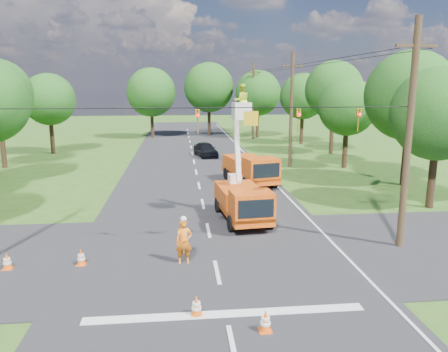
{
  "coord_description": "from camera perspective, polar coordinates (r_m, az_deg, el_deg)",
  "views": [
    {
      "loc": [
        -1.37,
        -15.85,
        7.22
      ],
      "look_at": [
        0.9,
        6.05,
        2.6
      ],
      "focal_mm": 35.0,
      "sensor_mm": 36.0,
      "label": 1
    }
  ],
  "objects": [
    {
      "name": "bucket_truck",
      "position": [
        23.27,
        2.47,
        -2.22
      ],
      "size": [
        2.65,
        5.73,
        7.27
      ],
      "rotation": [
        0.0,
        0.0,
        0.1
      ],
      "color": "orange",
      "rests_on": "ground"
    },
    {
      "name": "distant_car",
      "position": [
        44.62,
        -2.41,
        3.49
      ],
      "size": [
        2.65,
        4.6,
        1.47
      ],
      "primitive_type": "imported",
      "rotation": [
        0.0,
        0.0,
        0.22
      ],
      "color": "black",
      "rests_on": "ground"
    },
    {
      "name": "traffic_cone_4",
      "position": [
        18.91,
        -18.16,
        -10.04
      ],
      "size": [
        0.38,
        0.38,
        0.71
      ],
      "color": "#FF580D",
      "rests_on": "ground"
    },
    {
      "name": "tree_right_a",
      "position": [
        28.15,
        26.21,
        7.28
      ],
      "size": [
        5.4,
        5.4,
        8.28
      ],
      "color": "#382616",
      "rests_on": "ground"
    },
    {
      "name": "stop_bar",
      "position": [
        14.63,
        0.25,
        -17.73
      ],
      "size": [
        9.0,
        0.45,
        0.02
      ],
      "primitive_type": "cube",
      "color": "silver",
      "rests_on": "ground"
    },
    {
      "name": "traffic_cone_3",
      "position": [
        27.1,
        5.22,
        -2.86
      ],
      "size": [
        0.38,
        0.38,
        0.71
      ],
      "color": "#FF580D",
      "rests_on": "ground"
    },
    {
      "name": "traffic_cone_7",
      "position": [
        34.08,
        5.65,
        0.18
      ],
      "size": [
        0.38,
        0.38,
        0.71
      ],
      "color": "#FF580D",
      "rests_on": "ground"
    },
    {
      "name": "ground",
      "position": [
        36.59,
        -3.66,
        0.45
      ],
      "size": [
        140.0,
        140.0,
        0.0
      ],
      "primitive_type": "plane",
      "color": "#2E5018",
      "rests_on": "ground"
    },
    {
      "name": "tree_right_c",
      "position": [
        39.67,
        15.82,
        8.66
      ],
      "size": [
        5.0,
        5.0,
        7.83
      ],
      "color": "#382616",
      "rests_on": "ground"
    },
    {
      "name": "traffic_cone_5",
      "position": [
        19.62,
        -26.48,
        -9.92
      ],
      "size": [
        0.38,
        0.38,
        0.71
      ],
      "color": "#FF580D",
      "rests_on": "ground"
    },
    {
      "name": "pole_right_far",
      "position": [
        58.72,
        3.82,
        9.77
      ],
      "size": [
        1.8,
        0.3,
        10.0
      ],
      "color": "#4C3823",
      "rests_on": "ground"
    },
    {
      "name": "road_main",
      "position": [
        36.59,
        -3.66,
        0.45
      ],
      "size": [
        12.0,
        100.0,
        0.06
      ],
      "primitive_type": "cube",
      "color": "black",
      "rests_on": "ground"
    },
    {
      "name": "edge_line",
      "position": [
        37.23,
        4.99,
        0.63
      ],
      "size": [
        0.12,
        90.0,
        0.02
      ],
      "primitive_type": "cube",
      "color": "silver",
      "rests_on": "ground"
    },
    {
      "name": "tree_far_c",
      "position": [
        60.84,
        4.45,
        10.73
      ],
      "size": [
        6.2,
        6.2,
        9.18
      ],
      "color": "#382616",
      "rests_on": "ground"
    },
    {
      "name": "second_truck",
      "position": [
        31.99,
        3.5,
        0.95
      ],
      "size": [
        3.53,
        6.4,
        2.27
      ],
      "rotation": [
        0.0,
        0.0,
        0.23
      ],
      "color": "orange",
      "rests_on": "ground"
    },
    {
      "name": "traffic_cone_2",
      "position": [
        24.2,
        2.89,
        -4.63
      ],
      "size": [
        0.38,
        0.38,
        0.71
      ],
      "color": "#FF580D",
      "rests_on": "ground"
    },
    {
      "name": "traffic_cone_1",
      "position": [
        13.67,
        5.44,
        -18.34
      ],
      "size": [
        0.38,
        0.38,
        0.71
      ],
      "color": "#FF580D",
      "rests_on": "ground"
    },
    {
      "name": "tree_right_e",
      "position": [
        55.0,
        10.26,
        10.21
      ],
      "size": [
        5.6,
        5.6,
        8.63
      ],
      "color": "#382616",
      "rests_on": "ground"
    },
    {
      "name": "tree_right_b",
      "position": [
        34.05,
        23.16,
        9.6
      ],
      "size": [
        6.4,
        6.4,
        9.65
      ],
      "color": "#382616",
      "rests_on": "ground"
    },
    {
      "name": "tree_right_d",
      "position": [
        47.68,
        14.17,
        10.85
      ],
      "size": [
        6.0,
        6.0,
        9.7
      ],
      "color": "#382616",
      "rests_on": "ground"
    },
    {
      "name": "pole_right_mid",
      "position": [
        39.17,
        8.78,
        8.63
      ],
      "size": [
        1.8,
        0.3,
        10.0
      ],
      "color": "#4C3823",
      "rests_on": "ground"
    },
    {
      "name": "pole_right_near",
      "position": [
        20.5,
        22.99,
        5.0
      ],
      "size": [
        1.8,
        0.3,
        10.0
      ],
      "color": "#4C3823",
      "rests_on": "ground"
    },
    {
      "name": "tree_left_f",
      "position": [
        49.72,
        -21.89,
        9.25
      ],
      "size": [
        5.4,
        5.4,
        8.4
      ],
      "color": "#382616",
      "rests_on": "ground"
    },
    {
      "name": "tree_far_a",
      "position": [
        60.96,
        -9.5,
        10.73
      ],
      "size": [
        6.6,
        6.6,
        9.5
      ],
      "color": "#382616",
      "rests_on": "ground"
    },
    {
      "name": "road_cross",
      "position": [
        19.3,
        -1.44,
        -10.12
      ],
      "size": [
        56.0,
        10.0,
        0.07
      ],
      "primitive_type": "cube",
      "color": "black",
      "rests_on": "ground"
    },
    {
      "name": "ground_worker",
      "position": [
        18.05,
        -5.26,
        -8.55
      ],
      "size": [
        0.72,
        0.51,
        1.89
      ],
      "primitive_type": "imported",
      "rotation": [
        0.0,
        0.0,
        0.08
      ],
      "color": "orange",
      "rests_on": "ground"
    },
    {
      "name": "signal_span",
      "position": [
        18.25,
        5.51,
        7.58
      ],
      "size": [
        18.0,
        0.29,
        1.07
      ],
      "color": "black",
      "rests_on": "ground"
    },
    {
      "name": "traffic_cone_0",
      "position": [
        14.43,
        -3.62,
        -16.57
      ],
      "size": [
        0.38,
        0.38,
        0.71
      ],
      "color": "#FF580D",
      "rests_on": "ground"
    },
    {
      "name": "tree_far_b",
      "position": [
        63.0,
        -1.98,
        11.48
      ],
      "size": [
        7.0,
        7.0,
        10.32
      ],
      "color": "#382616",
      "rests_on": "ground"
    }
  ]
}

